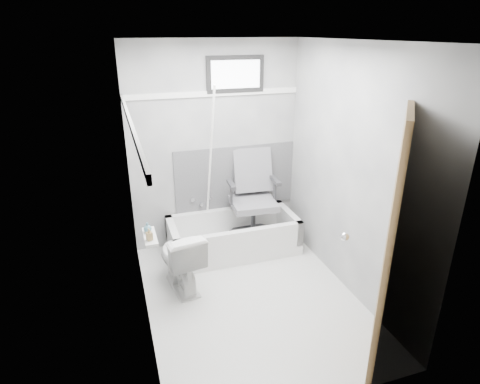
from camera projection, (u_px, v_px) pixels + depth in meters
name	position (u px, v px, depth m)	size (l,w,h in m)	color
floor	(251.00, 297.00, 4.00)	(2.60, 2.60, 0.00)	white
ceiling	(254.00, 40.00, 3.09)	(2.60, 2.60, 0.00)	silver
wall_back	(215.00, 147.00, 4.69)	(2.00, 0.02, 2.40)	slate
wall_front	(325.00, 259.00, 2.40)	(2.00, 0.02, 2.40)	slate
wall_left	(137.00, 199.00, 3.26)	(0.02, 2.60, 2.40)	slate
wall_right	(351.00, 174.00, 3.83)	(0.02, 2.60, 2.40)	slate
bathtub	(233.00, 235.00, 4.77)	(1.50, 0.70, 0.42)	silver
office_chair	(253.00, 197.00, 4.72)	(0.61, 0.61, 1.05)	#5D5C60
toilet	(180.00, 259.00, 4.04)	(0.37, 0.67, 0.66)	white
door	(447.00, 260.00, 2.77)	(0.78, 0.78, 2.00)	brown
window	(235.00, 74.00, 4.44)	(0.66, 0.04, 0.40)	black
backerboard	(236.00, 177.00, 4.90)	(1.50, 0.02, 0.78)	#4C4C4F
trim_back	(214.00, 94.00, 4.45)	(2.00, 0.02, 0.06)	white
trim_left	(130.00, 123.00, 3.03)	(0.02, 2.60, 0.06)	white
pole	(210.00, 167.00, 4.50)	(0.02, 0.02, 1.95)	white
shelf	(150.00, 237.00, 3.29)	(0.10, 0.32, 0.03)	silver
soap_bottle_a	(149.00, 234.00, 3.19)	(0.05, 0.05, 0.10)	olive
soap_bottle_b	(147.00, 227.00, 3.32)	(0.07, 0.07, 0.09)	slate
faucet	(201.00, 201.00, 4.85)	(0.26, 0.10, 0.16)	silver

